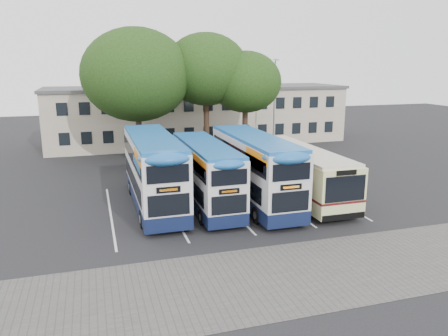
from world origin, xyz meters
TOP-DOWN VIEW (x-y plane):
  - ground at (0.00, 0.00)m, footprint 120.00×120.00m
  - paving_strip at (-2.00, -5.00)m, footprint 40.00×6.00m
  - bay_lines at (-3.75, 5.00)m, footprint 14.12×11.00m
  - depot_building at (0.00, 26.99)m, footprint 32.40×8.40m
  - lamp_post at (6.00, 19.97)m, footprint 0.25×1.05m
  - tree_left at (-7.59, 17.65)m, footprint 9.16×9.16m
  - tree_mid at (-1.54, 17.77)m, footprint 7.43×7.43m
  - tree_right at (1.79, 16.77)m, footprint 6.35×6.35m
  - bus_dd_left at (-8.05, 5.77)m, footprint 2.56×10.57m
  - bus_dd_mid at (-4.99, 4.93)m, footprint 2.31×9.52m
  - bus_dd_right at (-1.96, 4.51)m, footprint 2.51×10.36m
  - bus_single at (1.34, 5.04)m, footprint 2.79×10.97m

SIDE VIEW (x-z plane):
  - ground at x=0.00m, z-range 0.00..0.00m
  - paving_strip at x=-2.00m, z-range 0.00..0.01m
  - bay_lines at x=-3.75m, z-range 0.00..0.01m
  - bus_single at x=1.34m, z-range 0.22..3.49m
  - bus_dd_mid at x=-4.99m, z-range 0.20..4.16m
  - bus_dd_right at x=-1.96m, z-range 0.22..4.54m
  - bus_dd_left at x=-8.05m, z-range 0.22..4.63m
  - depot_building at x=0.00m, z-range 0.05..6.25m
  - lamp_post at x=6.00m, z-range 0.55..9.61m
  - tree_right at x=1.79m, z-range 2.14..11.88m
  - tree_left at x=-7.59m, z-range 1.89..13.49m
  - tree_mid at x=-1.54m, z-range 2.46..13.74m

